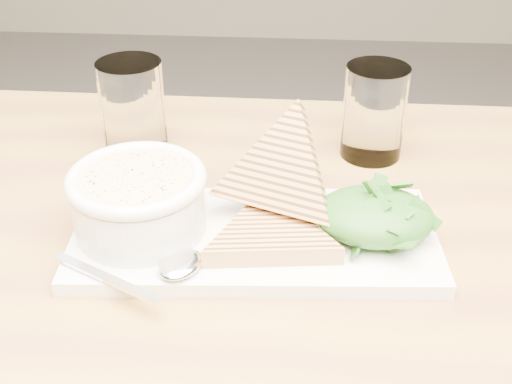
# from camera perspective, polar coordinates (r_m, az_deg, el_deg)

# --- Properties ---
(table_top) EXTENTS (1.23, 0.82, 0.04)m
(table_top) POSITION_cam_1_polar(r_m,az_deg,el_deg) (0.63, -8.95, -8.68)
(table_top) COLOR brown
(table_top) RESTS_ON ground
(platter) EXTENTS (0.37, 0.18, 0.02)m
(platter) POSITION_cam_1_polar(r_m,az_deg,el_deg) (0.64, -0.13, -4.13)
(platter) COLOR white
(platter) RESTS_ON table_top
(soup_bowl) EXTENTS (0.13, 0.13, 0.05)m
(soup_bowl) POSITION_cam_1_polar(r_m,az_deg,el_deg) (0.64, -10.32, -1.31)
(soup_bowl) COLOR white
(soup_bowl) RESTS_ON platter
(soup) EXTENTS (0.11, 0.11, 0.01)m
(soup) POSITION_cam_1_polar(r_m,az_deg,el_deg) (0.62, -10.59, 1.03)
(soup) COLOR beige
(soup) RESTS_ON soup_bowl
(bowl_rim) EXTENTS (0.14, 0.14, 0.01)m
(bowl_rim) POSITION_cam_1_polar(r_m,az_deg,el_deg) (0.62, -10.61, 1.19)
(bowl_rim) COLOR white
(bowl_rim) RESTS_ON soup_bowl
(sandwich_flat) EXTENTS (0.17, 0.17, 0.02)m
(sandwich_flat) POSITION_cam_1_polar(r_m,az_deg,el_deg) (0.62, 1.29, -3.78)
(sandwich_flat) COLOR #B6844B
(sandwich_flat) RESTS_ON platter
(sandwich_lean) EXTENTS (0.20, 0.21, 0.17)m
(sandwich_lean) POSITION_cam_1_polar(r_m,az_deg,el_deg) (0.64, 2.17, 1.59)
(sandwich_lean) COLOR #B6844B
(sandwich_lean) RESTS_ON sandwich_flat
(salad_base) EXTENTS (0.12, 0.09, 0.04)m
(salad_base) POSITION_cam_1_polar(r_m,az_deg,el_deg) (0.63, 10.48, -2.10)
(salad_base) COLOR #1D4914
(salad_base) RESTS_ON platter
(arugula_pile) EXTENTS (0.11, 0.10, 0.05)m
(arugula_pile) POSITION_cam_1_polar(r_m,az_deg,el_deg) (0.63, 10.52, -1.76)
(arugula_pile) COLOR #2D651E
(arugula_pile) RESTS_ON platter
(spoon_bowl) EXTENTS (0.05, 0.06, 0.01)m
(spoon_bowl) POSITION_cam_1_polar(r_m,az_deg,el_deg) (0.59, -6.70, -6.41)
(spoon_bowl) COLOR silver
(spoon_bowl) RESTS_ON platter
(spoon_handle) EXTENTS (0.11, 0.06, 0.00)m
(spoon_handle) POSITION_cam_1_polar(r_m,az_deg,el_deg) (0.59, -13.12, -7.46)
(spoon_handle) COLOR silver
(spoon_handle) RESTS_ON platter
(glass_near) EXTENTS (0.08, 0.08, 0.12)m
(glass_near) POSITION_cam_1_polar(r_m,az_deg,el_deg) (0.80, -10.86, 7.28)
(glass_near) COLOR white
(glass_near) RESTS_ON table_top
(glass_far) EXTENTS (0.08, 0.08, 0.11)m
(glass_far) POSITION_cam_1_polar(r_m,az_deg,el_deg) (0.79, 10.45, 7.00)
(glass_far) COLOR white
(glass_far) RESTS_ON table_top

